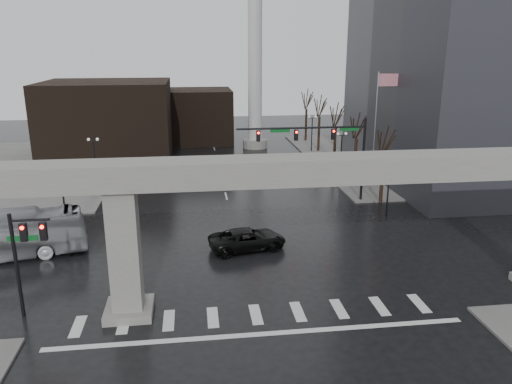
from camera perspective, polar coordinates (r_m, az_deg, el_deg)
ground at (r=29.53m, az=-0.28°, el=-12.85°), size 160.00×160.00×0.00m
sidewalk_ne at (r=69.63m, az=17.58°, el=3.74°), size 28.00×36.00×0.15m
sidewalk_nw at (r=67.20m, az=-27.09°, el=2.26°), size 28.00×36.00×0.15m
elevated_guideway at (r=27.02m, az=2.36°, el=0.17°), size 48.00×2.60×8.70m
building_far_left at (r=69.07m, az=-16.52°, el=7.90°), size 16.00×14.00×10.00m
building_far_mid at (r=78.27m, az=-6.56°, el=8.65°), size 10.00×10.00×8.00m
smokestack at (r=72.16m, az=-0.11°, el=15.55°), size 3.60×3.60×30.00m
signal_mast_arm at (r=46.80m, az=7.83°, el=5.67°), size 12.12×0.43×8.00m
signal_left_pole at (r=29.47m, az=-24.91°, el=-5.78°), size 2.30×0.30×6.00m
flagpole_assembly at (r=51.49m, az=13.83°, el=8.24°), size 2.06×0.12×12.00m
lamp_right_0 at (r=44.31m, az=14.96°, el=1.53°), size 1.22×0.32×5.11m
lamp_right_1 at (r=57.16m, az=9.74°, el=5.12°), size 1.22×0.32×5.11m
lamp_right_2 at (r=70.45m, az=6.42°, el=7.36°), size 1.22×0.32×5.11m
lamp_left_0 at (r=42.33m, az=-21.24°, el=0.26°), size 1.22×0.32×5.11m
lamp_left_1 at (r=55.63m, az=-18.00°, el=4.25°), size 1.22×0.32×5.11m
lamp_left_2 at (r=69.22m, az=-16.01°, el=6.67°), size 1.22×0.32×5.11m
tree_right_0 at (r=48.46m, az=14.27°, el=1.99°), size 1.09×1.58×7.50m
tree_right_1 at (r=55.75m, az=11.31°, el=4.10°), size 1.09×1.61×7.67m
tree_right_2 at (r=63.22m, az=9.03°, el=5.71°), size 1.10×1.63×7.85m
tree_right_3 at (r=70.79m, az=7.23°, el=6.98°), size 1.11×1.66×8.02m
tree_right_4 at (r=78.46m, az=5.77°, el=7.99°), size 1.12×1.69×8.19m
pickup_truck at (r=36.70m, az=-0.97°, el=-5.42°), size 6.05×3.69×1.57m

